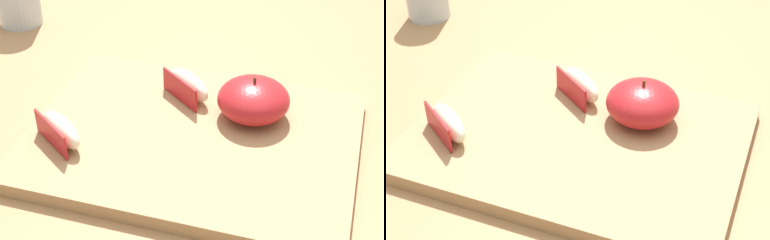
% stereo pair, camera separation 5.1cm
% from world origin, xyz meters
% --- Properties ---
extents(dining_table, '(1.13, 0.89, 0.72)m').
position_xyz_m(dining_table, '(0.00, 0.00, 0.62)').
color(dining_table, '#9E754C').
rests_on(dining_table, ground_plane).
extents(cutting_board, '(0.38, 0.28, 0.02)m').
position_xyz_m(cutting_board, '(-0.08, -0.08, 0.73)').
color(cutting_board, '#A37F56').
rests_on(cutting_board, dining_table).
extents(apple_half_skin_up, '(0.09, 0.09, 0.05)m').
position_xyz_m(apple_half_skin_up, '(-0.02, -0.02, 0.77)').
color(apple_half_skin_up, '#B21E23').
rests_on(apple_half_skin_up, cutting_board).
extents(apple_wedge_back, '(0.07, 0.06, 0.03)m').
position_xyz_m(apple_wedge_back, '(-0.10, -0.00, 0.76)').
color(apple_wedge_back, '#F4EACC').
rests_on(apple_wedge_back, cutting_board).
extents(apple_wedge_middle, '(0.07, 0.06, 0.03)m').
position_xyz_m(apple_wedge_middle, '(-0.22, -0.13, 0.76)').
color(apple_wedge_middle, '#F4EACC').
rests_on(apple_wedge_middle, cutting_board).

